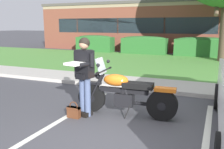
% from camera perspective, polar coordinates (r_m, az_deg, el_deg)
% --- Properties ---
extents(ground_plane, '(140.00, 140.00, 0.00)m').
position_cam_1_polar(ground_plane, '(4.70, 0.36, -13.33)').
color(ground_plane, '#424247').
extents(curb_strip, '(60.00, 0.20, 0.12)m').
position_cam_1_polar(curb_strip, '(7.48, 9.66, -3.57)').
color(curb_strip, '#B7B2A8').
rests_on(curb_strip, ground).
extents(concrete_walk, '(60.00, 1.50, 0.08)m').
position_cam_1_polar(concrete_walk, '(8.29, 11.04, -2.31)').
color(concrete_walk, '#B7B2A8').
rests_on(concrete_walk, ground).
extents(grass_lawn, '(60.00, 7.83, 0.06)m').
position_cam_1_polar(grass_lawn, '(12.82, 15.51, 2.20)').
color(grass_lawn, '#518E3D').
rests_on(grass_lawn, ground).
extents(stall_stripe_0, '(0.14, 4.40, 0.01)m').
position_cam_1_polar(stall_stripe_0, '(5.43, -11.43, -10.03)').
color(stall_stripe_0, silver).
rests_on(stall_stripe_0, ground).
extents(stall_stripe_1, '(0.14, 4.40, 0.01)m').
position_cam_1_polar(stall_stripe_1, '(4.58, 20.71, -14.75)').
color(stall_stripe_1, silver).
rests_on(stall_stripe_1, ground).
extents(motorcycle, '(2.24, 0.82, 1.26)m').
position_cam_1_polar(motorcycle, '(5.40, 3.91, -4.51)').
color(motorcycle, black).
rests_on(motorcycle, ground).
extents(rider_person, '(0.53, 0.63, 1.70)m').
position_cam_1_polar(rider_person, '(5.31, -6.47, 0.90)').
color(rider_person, black).
rests_on(rider_person, ground).
extents(handbag, '(0.28, 0.13, 0.36)m').
position_cam_1_polar(handbag, '(5.43, -8.78, -8.34)').
color(handbag, '#562D19').
rests_on(handbag, ground).
extents(hedge_left, '(2.76, 0.90, 1.24)m').
position_cam_1_polar(hedge_left, '(18.41, -3.91, 7.16)').
color(hedge_left, '#286028').
rests_on(hedge_left, ground).
extents(hedge_center_left, '(3.05, 0.90, 1.24)m').
position_cam_1_polar(hedge_center_left, '(17.04, 7.38, 6.77)').
color(hedge_center_left, '#286028').
rests_on(hedge_center_left, ground).
extents(hedge_center_right, '(3.36, 0.90, 1.24)m').
position_cam_1_polar(hedge_center_right, '(16.43, 20.03, 6.02)').
color(hedge_center_right, '#286028').
rests_on(hedge_center_right, ground).
extents(brick_building, '(20.86, 11.90, 3.70)m').
position_cam_1_polar(brick_building, '(23.77, 14.79, 10.64)').
color(brick_building, brown).
rests_on(brick_building, ground).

